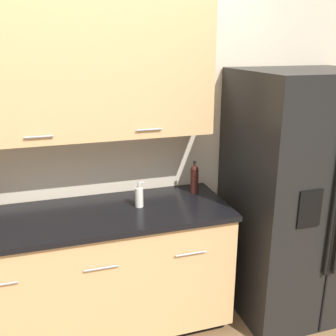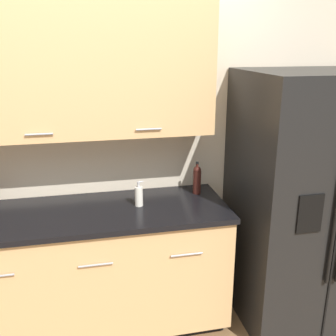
# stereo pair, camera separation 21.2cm
# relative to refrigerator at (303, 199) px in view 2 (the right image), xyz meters

# --- Properties ---
(wall_back) EXTENTS (10.00, 0.39, 2.60)m
(wall_back) POSITION_rel_refrigerator_xyz_m (-1.55, 0.37, 0.57)
(wall_back) COLOR beige
(wall_back) RESTS_ON ground_plane
(counter_unit) EXTENTS (2.31, 0.64, 0.90)m
(counter_unit) POSITION_rel_refrigerator_xyz_m (-1.73, 0.09, -0.42)
(counter_unit) COLOR black
(counter_unit) RESTS_ON ground_plane
(refrigerator) EXTENTS (0.89, 0.82, 1.76)m
(refrigerator) POSITION_rel_refrigerator_xyz_m (0.00, 0.00, 0.00)
(refrigerator) COLOR black
(refrigerator) RESTS_ON ground_plane
(soap_dispenser) EXTENTS (0.06, 0.05, 0.17)m
(soap_dispenser) POSITION_rel_refrigerator_xyz_m (-1.14, 0.09, 0.09)
(soap_dispenser) COLOR silver
(soap_dispenser) RESTS_ON counter_unit
(oil_bottle) EXTENTS (0.06, 0.06, 0.23)m
(oil_bottle) POSITION_rel_refrigerator_xyz_m (-0.71, 0.23, 0.13)
(oil_bottle) COLOR #3D1914
(oil_bottle) RESTS_ON counter_unit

